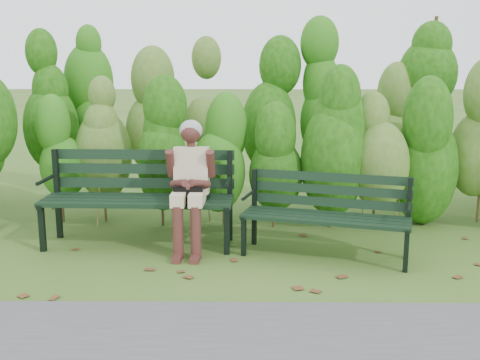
{
  "coord_description": "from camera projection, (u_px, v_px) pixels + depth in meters",
  "views": [
    {
      "loc": [
        0.06,
        -5.15,
        1.88
      ],
      "look_at": [
        0.0,
        0.35,
        0.75
      ],
      "focal_mm": 42.0,
      "sensor_mm": 36.0,
      "label": 1
    }
  ],
  "objects": [
    {
      "name": "ground",
      "position": [
        240.0,
        263.0,
        5.42
      ],
      "size": [
        80.0,
        80.0,
        0.0
      ],
      "primitive_type": "plane",
      "color": "#375D1B"
    },
    {
      "name": "hedge_band",
      "position": [
        241.0,
        116.0,
        6.99
      ],
      "size": [
        11.04,
        1.67,
        2.42
      ],
      "color": "#47381E",
      "rests_on": "ground"
    },
    {
      "name": "leaf_litter",
      "position": [
        274.0,
        266.0,
        5.35
      ],
      "size": [
        6.04,
        2.07,
        0.01
      ],
      "color": "brown",
      "rests_on": "ground"
    },
    {
      "name": "bench_left",
      "position": [
        140.0,
        190.0,
        5.94
      ],
      "size": [
        2.0,
        0.72,
        0.99
      ],
      "color": "black",
      "rests_on": "ground"
    },
    {
      "name": "bench_right",
      "position": [
        327.0,
        208.0,
        5.58
      ],
      "size": [
        1.71,
        0.97,
        0.82
      ],
      "color": "black",
      "rests_on": "ground"
    },
    {
      "name": "seated_woman",
      "position": [
        190.0,
        177.0,
        5.69
      ],
      "size": [
        0.51,
        0.74,
        1.33
      ],
      "color": "beige",
      "rests_on": "ground"
    }
  ]
}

